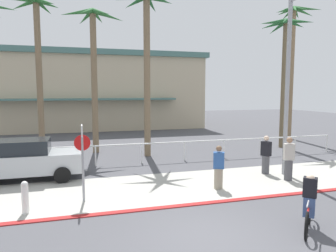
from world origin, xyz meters
TOP-DOWN VIEW (x-y plane):
  - ground_plane at (0.00, 10.00)m, footprint 80.00×80.00m
  - sidewalk_strip at (0.00, 4.20)m, footprint 44.00×4.00m
  - curb_paint at (0.00, 2.20)m, footprint 44.00×0.24m
  - building_backdrop at (-2.19, 27.47)m, footprint 23.18×12.35m
  - rail_fence at (0.00, 8.50)m, footprint 23.11×0.08m
  - stop_sign_bike_lane at (-2.94, 3.48)m, footprint 0.52×0.56m
  - bollard_2 at (-4.63, 2.88)m, footprint 0.20×0.20m
  - streetlight_curb at (5.61, 4.37)m, footprint 0.24×2.54m
  - palm_tree_2 at (-5.27, 13.19)m, footprint 2.87×3.45m
  - palm_tree_3 at (-2.10, 12.12)m, footprint 3.62×2.93m
  - palm_tree_4 at (0.66, 10.28)m, footprint 3.24×3.30m
  - palm_tree_5 at (9.73, 10.53)m, footprint 3.25×3.44m
  - palm_tree_6 at (12.82, 13.77)m, footprint 3.09×3.29m
  - car_silver_1 at (-5.19, 6.79)m, footprint 4.40×2.02m
  - cyclist_red_0 at (2.75, -0.32)m, footprint 1.31×1.35m
  - pedestrian_0 at (4.88, 4.91)m, footprint 0.41×0.46m
  - pedestrian_1 at (1.94, 3.50)m, footprint 0.47×0.42m
  - pedestrian_2 at (5.18, 3.74)m, footprint 0.47×0.41m

SIDE VIEW (x-z plane):
  - ground_plane at x=0.00m, z-range 0.00..0.00m
  - sidewalk_strip at x=0.00m, z-range 0.00..0.02m
  - curb_paint at x=0.00m, z-range 0.00..0.03m
  - bollard_2 at x=-4.63m, z-range 0.02..1.02m
  - cyclist_red_0 at x=2.75m, z-range -0.06..1.44m
  - pedestrian_1 at x=1.94m, z-range -0.07..1.58m
  - pedestrian_0 at x=4.88m, z-range -0.06..1.65m
  - rail_fence at x=0.00m, z-range 0.32..1.36m
  - pedestrian_2 at x=5.18m, z-range -0.06..1.74m
  - car_silver_1 at x=-5.19m, z-range 0.03..1.72m
  - stop_sign_bike_lane at x=-2.94m, z-range 0.40..2.96m
  - building_backdrop at x=-2.19m, z-range 0.02..7.50m
  - streetlight_curb at x=5.61m, z-range 0.53..8.03m
  - palm_tree_3 at x=-2.10m, z-range 1.81..10.27m
  - palm_tree_5 at x=9.73m, z-range 2.06..10.33m
  - palm_tree_4 at x=0.66m, z-range 1.95..10.90m
  - palm_tree_2 at x=-5.27m, z-range 2.05..11.16m
  - palm_tree_6 at x=12.82m, z-range 2.45..12.52m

